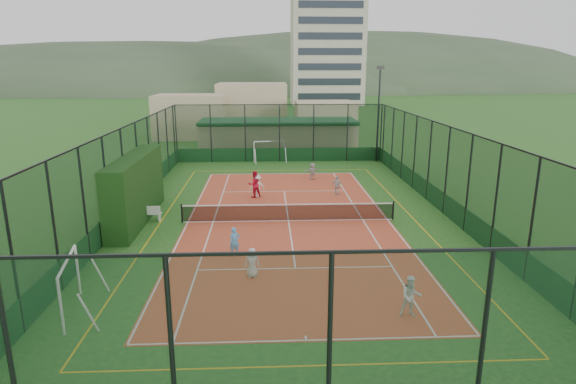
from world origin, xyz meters
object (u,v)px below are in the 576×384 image
at_px(clubhouse, 278,136).
at_px(futsal_goal_far, 269,151).
at_px(apartment_tower, 327,33).
at_px(child_far_left, 257,186).
at_px(floodlight_ne, 378,115).
at_px(futsal_goal_near, 70,287).
at_px(child_far_right, 337,185).
at_px(child_far_back, 312,171).
at_px(white_bench, 146,213).
at_px(child_near_left, 252,263).
at_px(coach, 254,184).
at_px(child_near_mid, 235,241).
at_px(child_near_right, 411,296).

height_order(clubhouse, futsal_goal_far, clubhouse).
relative_size(apartment_tower, child_far_left, 20.40).
bearing_deg(child_far_left, floodlight_ne, -145.40).
bearing_deg(floodlight_ne, apartment_tower, 87.02).
bearing_deg(futsal_goal_near, child_far_right, -47.63).
bearing_deg(child_far_left, child_far_back, -143.61).
height_order(apartment_tower, child_far_back, apartment_tower).
xyz_separation_m(clubhouse, white_bench, (-7.80, -21.65, -1.11)).
relative_size(child_near_left, coach, 0.71).
height_order(apartment_tower, child_near_mid, apartment_tower).
relative_size(child_far_left, coach, 0.85).
bearing_deg(child_far_back, child_near_right, 75.97).
height_order(floodlight_ne, coach, floodlight_ne).
bearing_deg(child_near_left, child_far_back, 75.85).
relative_size(apartment_tower, child_near_mid, 23.34).
xyz_separation_m(child_near_left, child_far_right, (5.26, 12.53, 0.02)).
bearing_deg(child_far_back, white_bench, 25.34).
relative_size(clubhouse, child_near_right, 10.45).
relative_size(apartment_tower, white_bench, 17.99).
bearing_deg(child_far_back, apartment_tower, -115.69).
distance_m(floodlight_ne, child_near_mid, 24.41).
bearing_deg(futsal_goal_near, apartment_tower, -22.99).
bearing_deg(futsal_goal_near, child_far_back, -38.14).
height_order(clubhouse, child_near_left, clubhouse).
distance_m(white_bench, child_far_right, 12.34).
distance_m(child_near_right, child_far_back, 20.40).
xyz_separation_m(child_far_left, child_far_right, (5.25, 0.34, -0.11)).
height_order(futsal_goal_far, child_far_right, futsal_goal_far).
bearing_deg(white_bench, child_far_right, 25.86).
relative_size(futsal_goal_near, child_near_mid, 2.33).
xyz_separation_m(clubhouse, apartment_tower, (12.00, 60.00, 13.43)).
height_order(child_near_right, child_far_right, child_near_right).
distance_m(child_far_left, child_far_right, 5.26).
bearing_deg(apartment_tower, child_near_mid, -99.57).
bearing_deg(white_bench, apartment_tower, 78.13).
distance_m(apartment_tower, child_far_back, 74.24).
bearing_deg(child_far_back, futsal_goal_near, 44.61).
bearing_deg(child_far_back, child_near_left, 58.63).
bearing_deg(child_near_mid, white_bench, 118.64).
distance_m(clubhouse, child_far_left, 17.07).
bearing_deg(futsal_goal_near, child_near_left, -77.44).
xyz_separation_m(floodlight_ne, child_far_right, (-5.14, -11.22, -3.49)).
bearing_deg(futsal_goal_far, child_near_left, -102.61).
bearing_deg(child_far_left, futsal_goal_far, -107.53).
height_order(futsal_goal_near, child_far_left, futsal_goal_near).
height_order(clubhouse, white_bench, clubhouse).
xyz_separation_m(apartment_tower, child_near_left, (-13.79, -89.14, -14.38)).
distance_m(floodlight_ne, child_far_back, 9.93).
xyz_separation_m(apartment_tower, white_bench, (-19.80, -81.65, -14.53)).
relative_size(apartment_tower, futsal_goal_near, 10.03).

